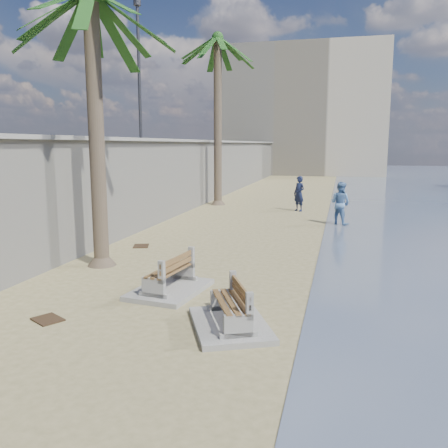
{
  "coord_description": "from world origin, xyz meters",
  "views": [
    {
      "loc": [
        2.62,
        -5.47,
        3.37
      ],
      "look_at": [
        -0.5,
        7.0,
        1.2
      ],
      "focal_mm": 38.0,
      "sensor_mm": 36.0,
      "label": 1
    }
  ],
  "objects_px": {
    "bench_near": "(230,309)",
    "bench_far": "(170,276)",
    "person_b": "(340,201)",
    "person_a": "(299,191)",
    "palm_back": "(218,41)"
  },
  "relations": [
    {
      "from": "bench_near",
      "to": "bench_far",
      "type": "xyz_separation_m",
      "value": [
        -1.84,
        1.76,
        0.02
      ]
    },
    {
      "from": "bench_far",
      "to": "person_b",
      "type": "bearing_deg",
      "value": 70.67
    },
    {
      "from": "person_a",
      "to": "bench_near",
      "type": "bearing_deg",
      "value": -50.5
    },
    {
      "from": "bench_near",
      "to": "person_a",
      "type": "distance_m",
      "value": 16.05
    },
    {
      "from": "bench_far",
      "to": "palm_back",
      "type": "height_order",
      "value": "palm_back"
    },
    {
      "from": "palm_back",
      "to": "person_b",
      "type": "distance_m",
      "value": 11.54
    },
    {
      "from": "palm_back",
      "to": "bench_near",
      "type": "bearing_deg",
      "value": -74.54
    },
    {
      "from": "bench_far",
      "to": "person_a",
      "type": "relative_size",
      "value": 1.07
    },
    {
      "from": "bench_near",
      "to": "palm_back",
      "type": "bearing_deg",
      "value": 105.46
    },
    {
      "from": "palm_back",
      "to": "person_a",
      "type": "distance_m",
      "value": 9.21
    },
    {
      "from": "bench_near",
      "to": "palm_back",
      "type": "height_order",
      "value": "palm_back"
    },
    {
      "from": "bench_near",
      "to": "palm_back",
      "type": "relative_size",
      "value": 0.23
    },
    {
      "from": "palm_back",
      "to": "person_b",
      "type": "bearing_deg",
      "value": -37.58
    },
    {
      "from": "bench_near",
      "to": "person_a",
      "type": "xyz_separation_m",
      "value": [
        -0.19,
        16.04,
        0.67
      ]
    },
    {
      "from": "bench_far",
      "to": "person_b",
      "type": "distance_m",
      "value": 11.25
    }
  ]
}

